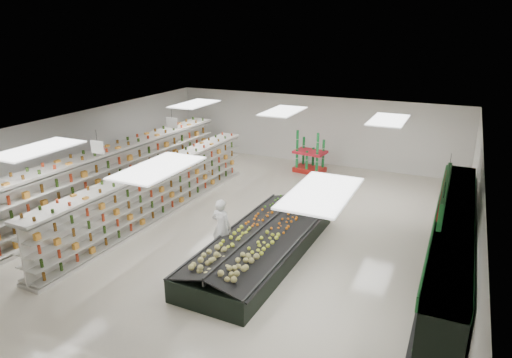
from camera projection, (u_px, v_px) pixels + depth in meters
The scene contains 16 objects.
floor at pixel (237, 225), 15.25m from camera, with size 16.00×16.00×0.00m, color beige.
ceiling at pixel (236, 131), 14.21m from camera, with size 14.00×16.00×0.02m, color white.
wall_back at pixel (313, 130), 21.60m from camera, with size 14.00×0.02×3.20m, color silver.
wall_front at pixel (25, 317), 7.86m from camera, with size 14.00×0.02×3.20m, color silver.
wall_left at pixel (74, 155), 17.50m from camera, with size 0.02×16.00×3.20m, color silver.
wall_right at pixel (474, 216), 11.96m from camera, with size 0.02×16.00×3.20m, color silver.
produce_wall_case at pixel (450, 249), 10.97m from camera, with size 0.93×8.00×2.20m.
aisle_sign_near at pixel (98, 147), 14.14m from camera, with size 0.52×0.06×0.75m.
aisle_sign_far at pixel (172, 123), 17.58m from camera, with size 0.52×0.06×0.75m.
hortifruti_banner at pixel (445, 193), 10.63m from camera, with size 0.12×3.20×0.95m.
gondola_left at pixel (110, 180), 16.61m from camera, with size 1.45×12.37×2.14m.
gondola_center at pixel (157, 193), 15.71m from camera, with size 1.07×10.58×1.83m.
produce_island at pixel (262, 243), 13.08m from camera, with size 2.45×6.33×0.94m.
soda_endcap at pixel (310, 154), 20.41m from camera, with size 1.47×1.09×1.75m.
shopper_main at pixel (221, 227), 13.08m from camera, with size 0.62×0.41×1.71m, color white.
shopper_background at pixel (204, 169), 18.58m from camera, with size 0.74×0.46×1.52m, color #95835B.
Camera 1 is at (6.41, -12.38, 6.41)m, focal length 32.00 mm.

